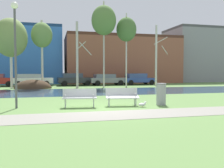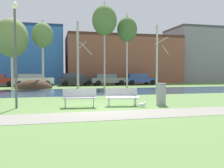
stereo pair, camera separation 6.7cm
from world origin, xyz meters
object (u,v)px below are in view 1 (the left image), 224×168
(parked_suv_fifth_blue, at_px, (138,79))
(parked_sedan_second_white, at_px, (32,80))
(bench_left, at_px, (80,97))
(parked_hatch_third_dark, at_px, (74,79))
(bench_right, at_px, (122,96))
(parked_wagon_fourth_grey, at_px, (107,79))
(seagull, at_px, (143,104))
(trash_bin, at_px, (161,94))
(streetlamp, at_px, (15,37))

(parked_suv_fifth_blue, bearing_deg, parked_sedan_second_white, -179.52)
(bench_left, xyz_separation_m, parked_hatch_third_dark, (1.27, 18.22, 0.32))
(bench_right, distance_m, parked_wagon_fourth_grey, 18.23)
(seagull, xyz_separation_m, parked_wagon_fourth_grey, (2.35, 18.62, 0.61))
(parked_wagon_fourth_grey, bearing_deg, bench_left, -106.32)
(bench_left, height_order, seagull, bench_left)
(parked_sedan_second_white, bearing_deg, parked_suv_fifth_blue, 0.48)
(trash_bin, xyz_separation_m, parked_hatch_third_dark, (-2.82, 18.40, 0.23))
(seagull, distance_m, streetlamp, 6.63)
(trash_bin, height_order, parked_wagon_fourth_grey, parked_wagon_fourth_grey)
(trash_bin, bearing_deg, parked_hatch_third_dark, 98.72)
(trash_bin, distance_m, parked_suv_fifth_blue, 19.12)
(parked_hatch_third_dark, bearing_deg, bench_left, -93.99)
(bench_right, distance_m, parked_hatch_third_dark, 18.24)
(parked_hatch_third_dark, bearing_deg, trash_bin, -81.28)
(streetlamp, bearing_deg, bench_left, -6.66)
(trash_bin, relative_size, parked_suv_fifth_blue, 0.24)
(trash_bin, bearing_deg, bench_right, 174.94)
(seagull, relative_size, parked_wagon_fourth_grey, 0.10)
(parked_hatch_third_dark, bearing_deg, streetlamp, -102.98)
(streetlamp, xyz_separation_m, parked_suv_fifth_blue, (12.32, 17.84, -2.50))
(bench_left, bearing_deg, bench_right, 0.00)
(parked_wagon_fourth_grey, bearing_deg, bench_right, -100.03)
(streetlamp, bearing_deg, trash_bin, -4.21)
(parked_sedan_second_white, relative_size, parked_suv_fifth_blue, 1.04)
(streetlamp, height_order, parked_wagon_fourth_grey, streetlamp)
(bench_right, bearing_deg, bench_left, 180.00)
(bench_right, bearing_deg, parked_wagon_fourth_grey, 79.97)
(bench_right, bearing_deg, parked_suv_fifth_blue, 67.89)
(parked_suv_fifth_blue, bearing_deg, bench_left, -117.51)
(parked_suv_fifth_blue, bearing_deg, parked_hatch_third_dark, 179.66)
(streetlamp, bearing_deg, parked_suv_fifth_blue, 55.37)
(seagull, bearing_deg, bench_right, 140.80)
(bench_left, distance_m, seagull, 3.00)
(parked_wagon_fourth_grey, xyz_separation_m, parked_suv_fifth_blue, (4.21, 0.22, 0.02))
(seagull, bearing_deg, parked_wagon_fourth_grey, 82.80)
(bench_left, relative_size, parked_wagon_fourth_grey, 0.36)
(seagull, bearing_deg, parked_sedan_second_white, 109.31)
(streetlamp, relative_size, parked_sedan_second_white, 1.03)
(bench_right, height_order, seagull, bench_right)
(trash_bin, relative_size, parked_sedan_second_white, 0.24)
(bench_left, xyz_separation_m, parked_sedan_second_white, (-3.66, 18.06, 0.29))
(bench_left, bearing_deg, seagull, -13.01)
(streetlamp, relative_size, parked_wagon_fourth_grey, 1.06)
(bench_left, relative_size, parked_suv_fifth_blue, 0.37)
(seagull, bearing_deg, trash_bin, 22.60)
(streetlamp, height_order, parked_suv_fifth_blue, streetlamp)
(bench_right, height_order, parked_hatch_third_dark, parked_hatch_third_dark)
(parked_hatch_third_dark, bearing_deg, seagull, -85.05)
(parked_sedan_second_white, distance_m, parked_suv_fifth_blue, 13.12)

